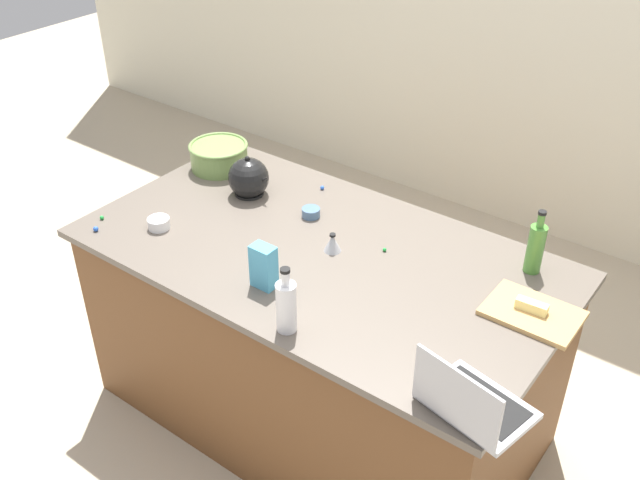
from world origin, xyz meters
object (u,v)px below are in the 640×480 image
Objects in this scene: ramekin_small at (311,212)px; ramekin_medium at (159,223)px; candy_bag at (264,267)px; bottle_vinegar at (286,305)px; butter_stick_left at (532,306)px; kitchen_timer at (333,243)px; kettle at (249,178)px; bottle_olive at (536,247)px; mixing_bowl_large at (219,155)px; cutting_board at (532,313)px; laptop at (470,403)px.

ramekin_medium is (-0.44, -0.44, 0.00)m from ramekin_small.
bottle_vinegar is at bearing -32.60° from candy_bag.
butter_stick_left is 0.78m from kitchen_timer.
kettle is at bearing -177.89° from ramekin_small.
bottle_olive is at bearing 9.18° from kettle.
mixing_bowl_large is 0.57m from ramekin_medium.
mixing_bowl_large is 1.62m from butter_stick_left.
ramekin_small is at bearing 108.00° from candy_bag.
mixing_bowl_large is 1.52m from bottle_olive.
cutting_board is at bearing 0.00° from butter_stick_left.
kitchen_timer is (-0.79, -0.09, 0.03)m from cutting_board.
bottle_olive is at bearing 113.76° from cutting_board.
kitchen_timer is at bearing 78.95° from candy_bag.
kitchen_timer reaches higher than butter_stick_left.
ramekin_small is at bearing 149.92° from laptop.
mixing_bowl_large is 1.07× the size of bottle_olive.
bottle_olive is (-0.14, 0.79, 0.06)m from laptop.
bottle_olive is 0.81× the size of cutting_board.
bottle_olive is 2.36× the size of butter_stick_left.
butter_stick_left is 1.21× the size of ramekin_medium.
bottle_olive is 3.36× the size of ramekin_small.
laptop is 1.50m from kettle.
mixing_bowl_large is at bearing -176.49° from bottle_olive.
laptop is 0.89m from candy_bag.
cutting_board is (1.34, -0.05, -0.07)m from kettle.
candy_bag is (-0.22, 0.14, -0.02)m from bottle_vinegar.
ramekin_medium is at bearing 167.63° from bottle_vinegar.
kettle is at bearing 139.15° from bottle_vinegar.
laptop is at bearing -28.82° from kitchen_timer.
bottle_olive is at bearing 26.63° from kitchen_timer.
laptop is 1.49m from ramekin_medium.
mixing_bowl_large is at bearing 171.27° from ramekin_small.
ramekin_small is 0.85× the size of ramekin_medium.
kitchen_timer is (0.56, -0.14, -0.04)m from kettle.
ramekin_medium is (-0.11, -0.43, -0.06)m from kettle.
butter_stick_left reaches higher than cutting_board.
bottle_olive reaches higher than bottle_vinegar.
bottle_olive reaches higher than candy_bag.
mixing_bowl_large is at bearing 143.08° from candy_bag.
ramekin_medium is (-1.45, -0.38, -0.01)m from butter_stick_left.
ramekin_medium is (-1.49, 0.16, -0.02)m from laptop.
bottle_olive reaches higher than cutting_board.
butter_stick_left is (1.62, -0.15, -0.03)m from mixing_bowl_large.
ramekin_small is (-0.90, -0.19, -0.09)m from bottle_olive.
bottle_olive is at bearing 3.51° from mixing_bowl_large.
butter_stick_left is at bearing 180.00° from cutting_board.
ramekin_small is at bearing 121.01° from bottle_vinegar.
laptop is 0.54m from butter_stick_left.
laptop is 0.81m from bottle_olive.
ramekin_small is at bearing -168.26° from bottle_olive.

